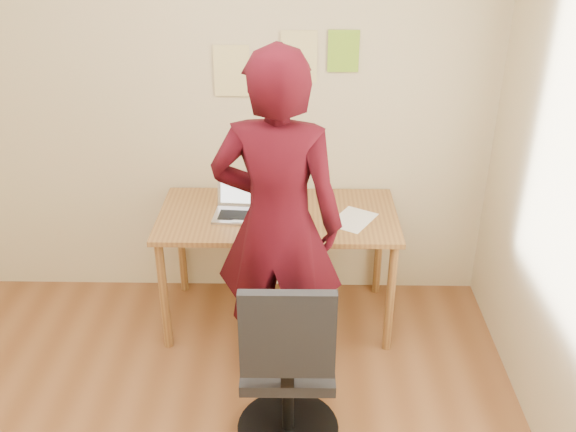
{
  "coord_description": "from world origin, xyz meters",
  "views": [
    {
      "loc": [
        0.56,
        -1.96,
        2.47
      ],
      "look_at": [
        0.51,
        0.95,
        0.95
      ],
      "focal_mm": 40.0,
      "sensor_mm": 36.0,
      "label": 1
    }
  ],
  "objects_px": {
    "laptop": "(242,205)",
    "office_chair": "(288,375)",
    "phone": "(307,231)",
    "person": "(278,225)",
    "desk": "(278,227)"
  },
  "relations": [
    {
      "from": "laptop",
      "to": "office_chair",
      "type": "bearing_deg",
      "value": -70.44
    },
    {
      "from": "phone",
      "to": "office_chair",
      "type": "distance_m",
      "value": 0.88
    },
    {
      "from": "laptop",
      "to": "person",
      "type": "xyz_separation_m",
      "value": [
        0.23,
        -0.49,
        0.14
      ]
    },
    {
      "from": "desk",
      "to": "person",
      "type": "relative_size",
      "value": 0.76
    },
    {
      "from": "phone",
      "to": "office_chair",
      "type": "relative_size",
      "value": 0.13
    },
    {
      "from": "phone",
      "to": "person",
      "type": "bearing_deg",
      "value": -139.44
    },
    {
      "from": "desk",
      "to": "phone",
      "type": "relative_size",
      "value": 10.68
    },
    {
      "from": "desk",
      "to": "person",
      "type": "height_order",
      "value": "person"
    },
    {
      "from": "phone",
      "to": "office_chair",
      "type": "bearing_deg",
      "value": -116.95
    },
    {
      "from": "desk",
      "to": "phone",
      "type": "bearing_deg",
      "value": -51.6
    },
    {
      "from": "office_chair",
      "to": "person",
      "type": "xyz_separation_m",
      "value": [
        -0.06,
        0.54,
        0.5
      ]
    },
    {
      "from": "office_chair",
      "to": "person",
      "type": "bearing_deg",
      "value": 96.05
    },
    {
      "from": "desk",
      "to": "person",
      "type": "distance_m",
      "value": 0.56
    },
    {
      "from": "office_chair",
      "to": "laptop",
      "type": "bearing_deg",
      "value": 105.14
    },
    {
      "from": "phone",
      "to": "person",
      "type": "height_order",
      "value": "person"
    }
  ]
}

